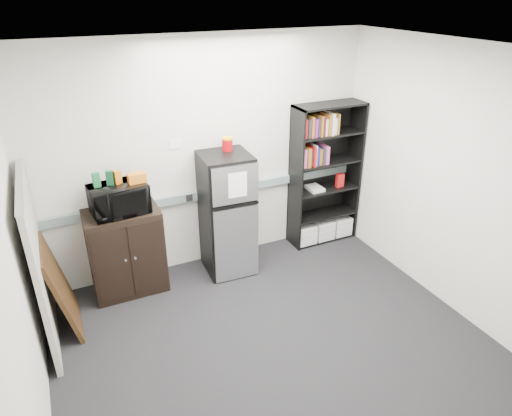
# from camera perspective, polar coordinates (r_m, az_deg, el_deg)

# --- Properties ---
(floor) EXTENTS (4.00, 4.00, 0.00)m
(floor) POSITION_cam_1_polar(r_m,az_deg,el_deg) (4.62, 2.15, -16.61)
(floor) COLOR black
(floor) RESTS_ON ground
(wall_back) EXTENTS (4.00, 0.02, 2.70)m
(wall_back) POSITION_cam_1_polar(r_m,az_deg,el_deg) (5.31, -6.26, 6.38)
(wall_back) COLOR silver
(wall_back) RESTS_ON floor
(wall_right) EXTENTS (0.02, 3.50, 2.70)m
(wall_right) POSITION_cam_1_polar(r_m,az_deg,el_deg) (5.00, 23.32, 3.04)
(wall_right) COLOR silver
(wall_right) RESTS_ON floor
(wall_left) EXTENTS (0.02, 3.50, 2.70)m
(wall_left) POSITION_cam_1_polar(r_m,az_deg,el_deg) (3.51, -28.22, -7.89)
(wall_left) COLOR silver
(wall_left) RESTS_ON floor
(ceiling) EXTENTS (4.00, 3.50, 0.02)m
(ceiling) POSITION_cam_1_polar(r_m,az_deg,el_deg) (3.42, 2.94, 18.82)
(ceiling) COLOR white
(ceiling) RESTS_ON wall_back
(electrical_raceway) EXTENTS (3.92, 0.05, 0.10)m
(electrical_raceway) POSITION_cam_1_polar(r_m,az_deg,el_deg) (5.46, -5.92, 1.84)
(electrical_raceway) COLOR gray
(electrical_raceway) RESTS_ON wall_back
(wall_note) EXTENTS (0.14, 0.00, 0.10)m
(wall_note) POSITION_cam_1_polar(r_m,az_deg,el_deg) (5.15, -10.05, 7.84)
(wall_note) COLOR white
(wall_note) RESTS_ON wall_back
(bookshelf) EXTENTS (0.90, 0.34, 1.85)m
(bookshelf) POSITION_cam_1_polar(r_m,az_deg,el_deg) (5.95, 8.59, 3.95)
(bookshelf) COLOR black
(bookshelf) RESTS_ON floor
(cubicle_partition) EXTENTS (0.06, 1.30, 1.62)m
(cubicle_partition) POSITION_cam_1_polar(r_m,az_deg,el_deg) (4.70, -25.50, -6.29)
(cubicle_partition) COLOR gray
(cubicle_partition) RESTS_ON floor
(cabinet) EXTENTS (0.78, 0.52, 0.98)m
(cabinet) POSITION_cam_1_polar(r_m,az_deg,el_deg) (5.25, -15.90, -5.25)
(cabinet) COLOR black
(cabinet) RESTS_ON floor
(microwave) EXTENTS (0.61, 0.44, 0.31)m
(microwave) POSITION_cam_1_polar(r_m,az_deg,el_deg) (4.94, -16.78, 1.08)
(microwave) COLOR black
(microwave) RESTS_ON cabinet
(snack_box_a) EXTENTS (0.08, 0.06, 0.15)m
(snack_box_a) POSITION_cam_1_polar(r_m,az_deg,el_deg) (4.86, -19.34, 3.31)
(snack_box_a) COLOR #18562E
(snack_box_a) RESTS_ON microwave
(snack_box_b) EXTENTS (0.08, 0.07, 0.15)m
(snack_box_b) POSITION_cam_1_polar(r_m,az_deg,el_deg) (4.87, -17.81, 3.60)
(snack_box_b) COLOR #0D3B20
(snack_box_b) RESTS_ON microwave
(snack_box_c) EXTENTS (0.08, 0.07, 0.14)m
(snack_box_c) POSITION_cam_1_polar(r_m,az_deg,el_deg) (4.88, -16.91, 3.71)
(snack_box_c) COLOR #C66012
(snack_box_c) RESTS_ON microwave
(snack_bag) EXTENTS (0.18, 0.11, 0.10)m
(snack_bag) POSITION_cam_1_polar(r_m,az_deg,el_deg) (4.87, -14.68, 3.67)
(snack_bag) COLOR #CD6914
(snack_bag) RESTS_ON microwave
(refrigerator) EXTENTS (0.58, 0.60, 1.46)m
(refrigerator) POSITION_cam_1_polar(r_m,az_deg,el_deg) (5.31, -3.64, -0.81)
(refrigerator) COLOR black
(refrigerator) RESTS_ON floor
(coffee_can) EXTENTS (0.12, 0.12, 0.17)m
(coffee_can) POSITION_cam_1_polar(r_m,az_deg,el_deg) (5.13, -3.61, 8.12)
(coffee_can) COLOR #9D070D
(coffee_can) RESTS_ON refrigerator
(framed_poster) EXTENTS (0.25, 0.74, 0.93)m
(framed_poster) POSITION_cam_1_polar(r_m,az_deg,el_deg) (4.93, -23.24, -8.95)
(framed_poster) COLOR black
(framed_poster) RESTS_ON floor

